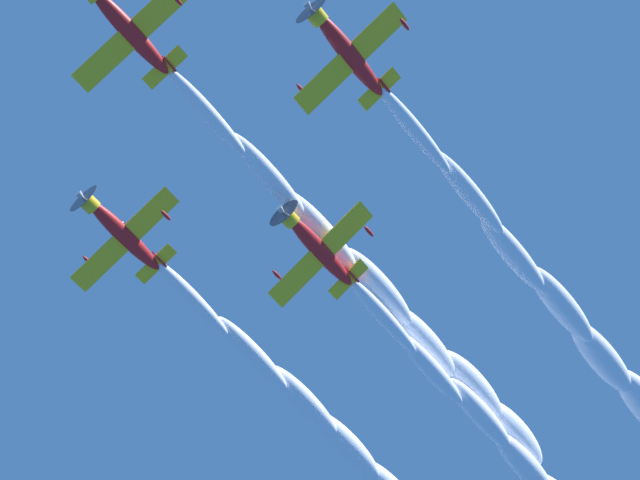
% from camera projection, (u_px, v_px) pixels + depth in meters
% --- Properties ---
extents(airplane_lead, '(8.22, 8.04, 3.79)m').
position_uv_depth(airplane_lead, '(127.00, 29.00, 64.40)').
color(airplane_lead, red).
extents(airplane_left_wingman, '(8.22, 8.03, 3.98)m').
position_uv_depth(airplane_left_wingman, '(347.00, 51.00, 65.16)').
color(airplane_left_wingman, red).
extents(airplane_right_wingman, '(8.22, 8.02, 4.04)m').
position_uv_depth(airplane_right_wingman, '(121.00, 233.00, 70.45)').
color(airplane_right_wingman, red).
extents(airplane_slot_tail, '(8.21, 8.03, 4.23)m').
position_uv_depth(airplane_slot_tail, '(317.00, 248.00, 70.15)').
color(airplane_slot_tail, red).
extents(smoke_trail_lead, '(36.13, 31.91, 4.48)m').
position_uv_depth(smoke_trail_lead, '(427.00, 343.00, 76.80)').
color(smoke_trail_lead, white).
extents(smoke_trail_left_wingman, '(36.32, 31.99, 4.63)m').
position_uv_depth(smoke_trail_left_wingman, '(607.00, 359.00, 77.56)').
color(smoke_trail_left_wingman, white).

